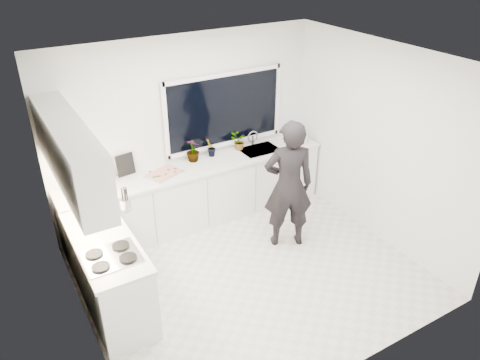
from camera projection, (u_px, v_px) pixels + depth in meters
floor at (250, 274)px, 5.99m from camera, size 4.00×3.50×0.02m
wall_back at (187, 130)px, 6.67m from camera, size 4.00×0.02×2.70m
wall_left at (72, 232)px, 4.44m from camera, size 0.02×3.50×2.70m
wall_right at (379, 144)px, 6.24m from camera, size 0.02×3.50×2.70m
ceiling at (253, 62)px, 4.69m from camera, size 4.00×3.50×0.02m
window at (224, 110)px, 6.82m from camera, size 1.80×0.02×1.00m
base_cabinets_back at (199, 194)px, 6.87m from camera, size 3.92×0.58×0.88m
base_cabinets_left at (109, 274)px, 5.29m from camera, size 0.58×1.60×0.88m
countertop_back at (198, 167)px, 6.64m from camera, size 3.94×0.62×0.04m
countertop_left at (104, 241)px, 5.07m from camera, size 0.62×1.60×0.04m
upper_cabinets at (70, 153)px, 4.83m from camera, size 0.34×2.10×0.70m
sink at (260, 152)px, 7.13m from camera, size 0.58×0.42×0.14m
faucet at (253, 138)px, 7.21m from camera, size 0.03×0.03×0.22m
stovetop at (111, 257)px, 4.78m from camera, size 0.56×0.48×0.03m
person at (288, 185)px, 6.15m from camera, size 0.78×0.67×1.82m
pizza_tray at (164, 174)px, 6.38m from camera, size 0.54×0.47×0.03m
pizza at (164, 173)px, 6.37m from camera, size 0.49×0.42×0.01m
watering_can at (296, 132)px, 7.56m from camera, size 0.17×0.17×0.13m
paper_towel_roll at (75, 183)px, 5.91m from camera, size 0.14×0.14×0.26m
knife_block at (102, 177)px, 6.10m from camera, size 0.15×0.13×0.22m
utensil_crock at (126, 205)px, 5.55m from camera, size 0.16×0.16×0.16m
picture_frame_large at (103, 171)px, 6.19m from camera, size 0.21×0.10×0.28m
picture_frame_small at (125, 165)px, 6.32m from camera, size 0.25×0.05×0.30m
herb_plants at (216, 146)px, 6.87m from camera, size 1.03×0.26×0.33m
soap_bottles at (297, 137)px, 7.20m from camera, size 0.32×0.14×0.28m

